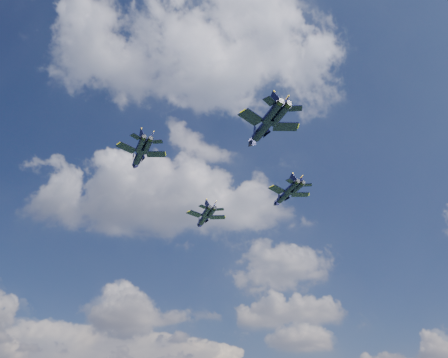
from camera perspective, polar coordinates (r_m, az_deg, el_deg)
jet_lead at (r=124.08m, az=-2.68°, el=-5.21°), size 10.81×14.83×3.50m
jet_left at (r=104.81m, az=-11.03°, el=2.97°), size 10.97×15.20×3.61m
jet_right at (r=118.29m, az=7.86°, el=-2.20°), size 11.20×15.51×3.68m
jet_slot at (r=94.51m, az=5.03°, el=6.49°), size 13.03×18.02×4.28m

